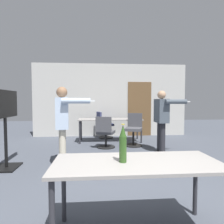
% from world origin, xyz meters
% --- Properties ---
extents(back_wall, '(5.77, 0.12, 2.72)m').
position_xyz_m(back_wall, '(0.03, 6.06, 1.35)').
color(back_wall, beige).
rests_on(back_wall, ground_plane).
extents(conference_table_near, '(1.63, 0.71, 0.74)m').
position_xyz_m(conference_table_near, '(-0.17, 0.39, 0.67)').
color(conference_table_near, gray).
rests_on(conference_table_near, ground_plane).
extents(conference_table_far, '(2.06, 0.74, 0.74)m').
position_xyz_m(conference_table_far, '(-0.10, 5.00, 0.68)').
color(conference_table_far, gray).
rests_on(conference_table_far, ground_plane).
extents(tv_screen, '(0.44, 1.12, 1.55)m').
position_xyz_m(tv_screen, '(-2.34, 2.54, 0.96)').
color(tv_screen, black).
rests_on(tv_screen, ground_plane).
extents(person_right_polo, '(0.80, 0.64, 1.62)m').
position_xyz_m(person_right_polo, '(-1.22, 2.55, 0.97)').
color(person_right_polo, beige).
rests_on(person_right_polo, ground_plane).
extents(person_near_casual, '(0.76, 0.69, 1.60)m').
position_xyz_m(person_near_casual, '(1.14, 3.53, 0.95)').
color(person_near_casual, '#28282D').
rests_on(person_near_casual, ground_plane).
extents(office_chair_side_rolled, '(0.61, 0.65, 0.96)m').
position_xyz_m(office_chair_side_rolled, '(0.57, 4.34, 0.46)').
color(office_chair_side_rolled, black).
rests_on(office_chair_side_rolled, ground_plane).
extents(office_chair_mid_tucked, '(0.62, 0.58, 0.94)m').
position_xyz_m(office_chair_mid_tucked, '(-0.28, 5.61, 0.45)').
color(office_chair_mid_tucked, black).
rests_on(office_chair_mid_tucked, ground_plane).
extents(office_chair_near_pushed, '(0.58, 0.63, 0.90)m').
position_xyz_m(office_chair_near_pushed, '(-0.30, 4.07, 0.42)').
color(office_chair_near_pushed, black).
rests_on(office_chair_near_pushed, ground_plane).
extents(beer_bottle, '(0.07, 0.07, 0.37)m').
position_xyz_m(beer_bottle, '(-0.31, 0.38, 0.92)').
color(beer_bottle, '#2D511E').
rests_on(beer_bottle, conference_table_near).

